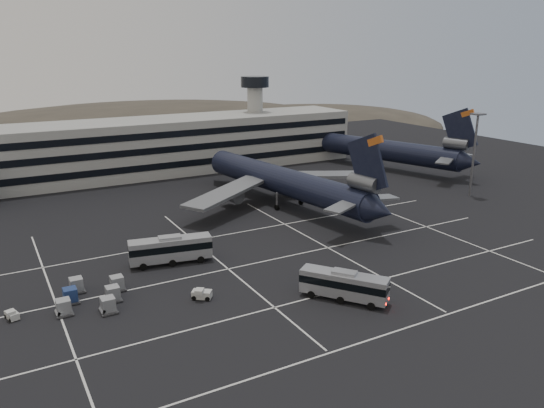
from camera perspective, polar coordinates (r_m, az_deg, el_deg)
The scene contains 12 objects.
ground at distance 78.76m, azimuth 0.49°, elevation -7.17°, with size 260.00×260.00×0.00m, color black.
lane_markings at distance 79.77m, azimuth 0.83°, elevation -6.85°, with size 90.00×55.62×0.01m.
terminal at distance 140.00m, azimuth -15.24°, elevation 5.68°, with size 125.00×26.00×24.00m.
hills at distance 242.79m, azimuth -15.98°, elevation 5.38°, with size 352.00×180.00×44.00m.
lightpole_right at distance 123.40m, azimuth 21.01°, elevation 6.11°, with size 2.40×2.40×18.28m.
trijet_main at distance 109.24m, azimuth 1.38°, elevation 2.47°, with size 47.01×57.63×18.08m.
trijet_far at distance 147.68m, azimuth 11.42°, elevation 5.87°, with size 26.36×56.22×18.08m.
bus_near at distance 69.83m, azimuth 7.74°, elevation -8.53°, with size 8.97×10.79×4.05m.
bus_far at distance 81.93m, azimuth -10.87°, elevation -4.72°, with size 12.68×5.03×4.37m.
tug_a at distance 72.49m, azimuth -26.16°, elevation -10.65°, with size 1.72×2.23×1.27m.
tug_b at distance 70.71m, azimuth -7.49°, elevation -9.55°, with size 2.85×2.66×1.58m.
uld_cluster at distance 73.09m, azimuth -18.83°, elevation -9.22°, with size 10.18×10.91×1.97m.
Camera 1 is at (-35.82, -62.73, 31.38)m, focal length 35.00 mm.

